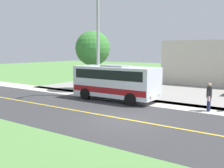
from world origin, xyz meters
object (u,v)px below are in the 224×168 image
at_px(shuttle_bus_front, 116,81).
at_px(pedestrian_with_bags, 209,96).
at_px(street_light_pole, 97,39).
at_px(tree_curbside, 93,48).

height_order(shuttle_bus_front, pedestrian_with_bags, shuttle_bus_front).
xyz_separation_m(shuttle_bus_front, street_light_pole, (-0.35, -2.10, 3.31)).
bearing_deg(tree_curbside, shuttle_bus_front, 58.10).
relative_size(pedestrian_with_bags, street_light_pole, 0.21).
xyz_separation_m(pedestrian_with_bags, tree_curbside, (-2.63, -11.65, 3.05)).
bearing_deg(tree_curbside, street_light_pole, 44.95).
bearing_deg(street_light_pole, pedestrian_with_bags, 89.25).
height_order(pedestrian_with_bags, street_light_pole, street_light_pole).
xyz_separation_m(shuttle_bus_front, tree_curbside, (-2.87, -4.61, 2.53)).
bearing_deg(pedestrian_with_bags, street_light_pole, -90.75).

